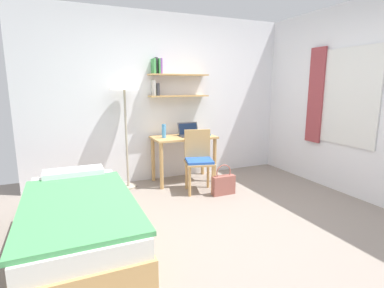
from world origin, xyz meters
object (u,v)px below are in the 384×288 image
desk_chair (199,158)px  laptop (189,132)px  water_bottle (164,131)px  handbag (223,184)px  book_stack (203,133)px  standing_lamp (124,87)px  bed (79,220)px  desk (184,145)px

desk_chair → laptop: bearing=82.5°
water_bottle → handbag: water_bottle is taller
desk_chair → book_stack: (0.30, 0.48, 0.27)m
water_bottle → book_stack: (0.66, -0.00, -0.08)m
standing_lamp → book_stack: standing_lamp is taller
desk_chair → bed: bearing=-152.0°
bed → standing_lamp: size_ratio=1.20×
laptop → book_stack: bearing=-6.9°
laptop → book_stack: (0.23, -0.03, -0.03)m
bed → desk: bearing=40.1°
standing_lamp → handbag: bearing=-35.4°
desk → standing_lamp: standing_lamp is taller
bed → laptop: size_ratio=5.94×
desk → handbag: size_ratio=2.24×
desk_chair → standing_lamp: (-0.91, 0.54, 0.99)m
bed → handbag: size_ratio=4.63×
desk_chair → laptop: size_ratio=2.61×
desk → laptop: 0.22m
water_bottle → book_stack: size_ratio=0.90×
desk_chair → laptop: (0.07, 0.51, 0.29)m
bed → desk: desk is taller
bed → laptop: (1.74, 1.40, 0.54)m
desk → laptop: size_ratio=2.88×
standing_lamp → laptop: bearing=-1.8°
bed → laptop: 2.29m
desk → standing_lamp: size_ratio=0.58×
book_stack → handbag: (-0.05, -0.77, -0.60)m
standing_lamp → handbag: size_ratio=3.85×
laptop → book_stack: laptop is taller
desk_chair → handbag: (0.25, -0.29, -0.34)m
book_stack → handbag: size_ratio=0.53×
standing_lamp → water_bottle: (0.56, -0.06, -0.65)m
laptop → water_bottle: water_bottle is taller
desk → laptop: laptop is taller
bed → water_bottle: size_ratio=9.63×
bed → handbag: (1.92, 0.60, -0.09)m
desk_chair → water_bottle: (-0.35, 0.48, 0.34)m
water_bottle → handbag: (0.61, -0.77, -0.68)m
desk_chair → water_bottle: bearing=126.2°
bed → book_stack: size_ratio=8.65×
standing_lamp → water_bottle: standing_lamp is taller
standing_lamp → laptop: size_ratio=4.94×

